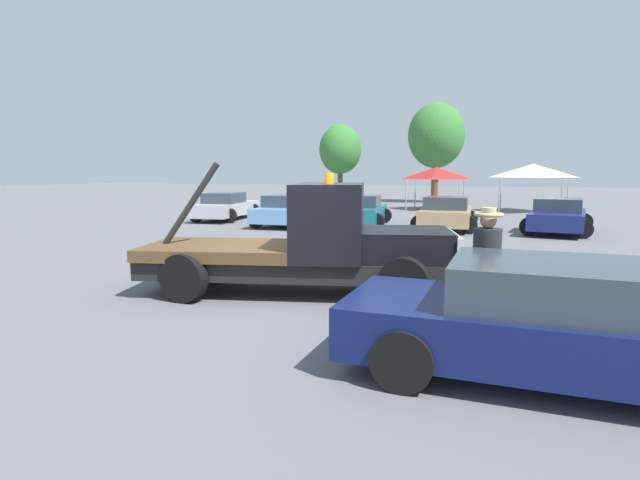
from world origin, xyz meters
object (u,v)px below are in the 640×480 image
parked_car_silver (226,206)px  parked_car_teal (361,211)px  parked_car_skyblue (289,210)px  tow_truck (314,246)px  tree_center (340,150)px  person_near_truck (487,260)px  canopy_tent_white (533,171)px  canopy_tent_red (436,173)px  parked_car_navy (558,216)px  tree_left (436,136)px  parked_car_tan (446,213)px  foreground_car (569,325)px

parked_car_silver → parked_car_teal: size_ratio=1.16×
parked_car_silver → parked_car_skyblue: size_ratio=1.07×
tow_truck → tree_center: 33.12m
person_near_truck → canopy_tent_white: 24.74m
canopy_tent_white → person_near_truck: bearing=-93.3°
person_near_truck → parked_car_teal: 14.83m
canopy_tent_white → tree_center: (-14.66, 8.13, 1.80)m
parked_car_skyblue → canopy_tent_red: size_ratio=1.49×
parked_car_skyblue → parked_car_navy: (10.87, 1.12, -0.00)m
tree_left → parked_car_tan: bearing=-80.5°
canopy_tent_red → tree_center: bearing=137.7°
tow_truck → parked_car_navy: 13.46m
parked_car_navy → tree_left: (-7.27, 18.22, 4.45)m
parked_car_silver → tree_left: (7.61, 18.05, 4.45)m
person_near_truck → parked_car_tan: (-2.16, 13.53, -0.43)m
parked_car_teal → canopy_tent_red: canopy_tent_red is taller
parked_car_tan → canopy_tent_red: 11.27m
foreground_car → parked_car_teal: 16.52m
parked_car_silver → tree_center: bearing=-8.1°
tow_truck → parked_car_tan: tow_truck is taller
parked_car_navy → tree_left: 20.12m
parked_car_skyblue → tree_left: size_ratio=0.63×
parked_car_tan → parked_car_skyblue: bearing=94.0°
parked_car_skyblue → tree_left: tree_left is taller
parked_car_skyblue → canopy_tent_red: bearing=-25.8°
parked_car_navy → tree_center: 24.61m
foreground_car → parked_car_tan: 15.29m
tree_center → person_near_truck: bearing=-68.0°
tow_truck → foreground_car: 5.03m
parked_car_teal → parked_car_skyblue: bearing=100.3°
parked_car_skyblue → tree_center: tree_center is taller
tow_truck → canopy_tent_white: 23.76m
tree_center → canopy_tent_red: bearing=-42.3°
tow_truck → foreground_car: size_ratio=1.23×
parked_car_silver → parked_car_navy: 14.88m
canopy_tent_red → tree_center: size_ratio=0.51×
canopy_tent_white → tree_left: 10.30m
parked_car_teal → parked_car_silver: bearing=80.2°
tree_left → parked_car_skyblue: bearing=-100.5°
parked_car_navy → canopy_tent_red: (-6.14, 10.70, 1.63)m
canopy_tent_white → tree_left: tree_left is taller
person_near_truck → tree_center: 35.50m
canopy_tent_red → tow_truck: bearing=-87.7°
parked_car_navy → tree_center: (-15.25, 18.99, 3.57)m
canopy_tent_white → parked_car_skyblue: bearing=-130.6°
foreground_car → parked_car_navy: same height
person_near_truck → parked_car_silver: 18.99m
parked_car_skyblue → tree_center: size_ratio=0.76×
tow_truck → parked_car_navy: (5.22, 12.40, -0.26)m
parked_car_tan → canopy_tent_white: size_ratio=1.22×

